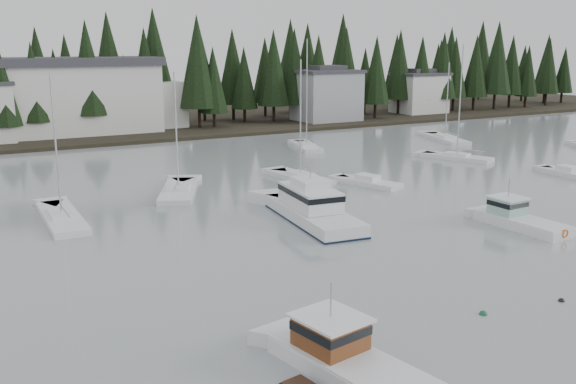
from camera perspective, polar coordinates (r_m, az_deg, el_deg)
name	(u,v)px	position (r m, az deg, el deg)	size (l,w,h in m)	color
far_shore_land	(88,124)	(115.05, -17.36, 5.83)	(240.00, 54.00, 1.00)	black
conifer_treeline	(103,131)	(104.37, -16.11, 5.22)	(200.00, 22.00, 20.00)	black
house_east_a	(327,94)	(110.31, 3.44, 8.67)	(10.60, 8.48, 9.25)	#999EA0
house_east_b	(419,92)	(124.99, 11.60, 8.71)	(9.54, 7.42, 8.25)	silver
harbor_inn	(86,96)	(99.61, -17.51, 8.13)	(29.50, 11.50, 10.90)	silver
lobster_boat_brown	(350,366)	(27.26, 5.50, -15.11)	(5.28, 8.86, 4.20)	white
cabin_cruiser_center	(312,211)	(49.36, 2.16, -1.70)	(4.90, 11.94, 4.99)	white
lobster_boat_teal	(518,221)	(50.66, 19.78, -2.41)	(2.80, 7.34, 4.02)	white
sailboat_0	(62,220)	(52.38, -19.45, -2.37)	(2.78, 10.31, 11.70)	white
sailboat_2	(445,140)	(93.29, 13.78, 4.51)	(5.80, 10.87, 11.36)	white
sailboat_3	(457,159)	(78.18, 14.76, 2.89)	(5.64, 8.57, 13.81)	white
sailboat_4	(179,193)	(59.22, -9.69, -0.07)	(6.58, 9.90, 11.47)	white
sailboat_6	(306,148)	(83.51, 1.65, 3.95)	(4.67, 8.84, 14.45)	white
sailboat_8	(300,179)	(64.16, 1.10, 1.14)	(3.44, 8.60, 12.39)	white
runabout_1	(367,184)	(62.28, 7.06, 0.74)	(4.30, 7.20, 1.42)	white
runabout_2	(568,174)	(72.27, 23.60, 1.45)	(2.36, 6.26, 1.42)	white
mooring_buoy_green	(483,314)	(34.33, 16.96, -10.37)	(0.41, 0.41, 0.41)	#145933
mooring_buoy_dark	(561,301)	(37.38, 23.12, -8.92)	(0.34, 0.34, 0.34)	black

